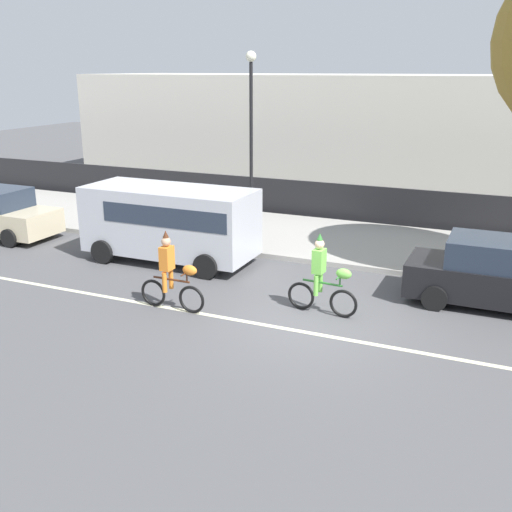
# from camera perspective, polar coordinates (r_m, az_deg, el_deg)

# --- Properties ---
(ground_plane) EXTENTS (80.00, 80.00, 0.00)m
(ground_plane) POSITION_cam_1_polar(r_m,az_deg,el_deg) (13.53, 5.01, -6.37)
(ground_plane) COLOR #4C4C4F
(road_centre_line) EXTENTS (36.00, 0.14, 0.01)m
(road_centre_line) POSITION_cam_1_polar(r_m,az_deg,el_deg) (13.10, 4.29, -7.17)
(road_centre_line) COLOR beige
(road_centre_line) RESTS_ON ground
(sidewalk_curb) EXTENTS (60.00, 5.00, 0.15)m
(sidewalk_curb) POSITION_cam_1_polar(r_m,az_deg,el_deg) (19.43, 11.22, 1.05)
(sidewalk_curb) COLOR #9E9B93
(sidewalk_curb) RESTS_ON ground
(fence_line) EXTENTS (40.00, 0.08, 1.40)m
(fence_line) POSITION_cam_1_polar(r_m,az_deg,el_deg) (22.04, 13.00, 4.55)
(fence_line) COLOR black
(fence_line) RESTS_ON ground
(building_backdrop) EXTENTS (28.00, 8.00, 5.17)m
(building_backdrop) POSITION_cam_1_polar(r_m,az_deg,el_deg) (30.81, 9.86, 11.86)
(building_backdrop) COLOR beige
(building_backdrop) RESTS_ON ground
(parade_cyclist_orange) EXTENTS (1.72, 0.50, 1.92)m
(parade_cyclist_orange) POSITION_cam_1_polar(r_m,az_deg,el_deg) (14.04, -8.03, -1.89)
(parade_cyclist_orange) COLOR black
(parade_cyclist_orange) RESTS_ON ground
(parade_cyclist_lime) EXTENTS (1.72, 0.50, 1.92)m
(parade_cyclist_lime) POSITION_cam_1_polar(r_m,az_deg,el_deg) (13.78, 6.41, -2.21)
(parade_cyclist_lime) COLOR black
(parade_cyclist_lime) RESTS_ON ground
(parked_van_silver) EXTENTS (5.00, 2.22, 2.18)m
(parked_van_silver) POSITION_cam_1_polar(r_m,az_deg,el_deg) (17.54, -8.01, 3.52)
(parked_van_silver) COLOR silver
(parked_van_silver) RESTS_ON ground
(parked_car_black) EXTENTS (4.10, 1.92, 1.64)m
(parked_car_black) POSITION_cam_1_polar(r_m,az_deg,el_deg) (15.26, 21.85, -1.67)
(parked_car_black) COLOR black
(parked_car_black) RESTS_ON ground
(street_lamp_post) EXTENTS (0.36, 0.36, 5.86)m
(street_lamp_post) POSITION_cam_1_polar(r_m,az_deg,el_deg) (21.06, -0.47, 13.46)
(street_lamp_post) COLOR black
(street_lamp_post) RESTS_ON sidewalk_curb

